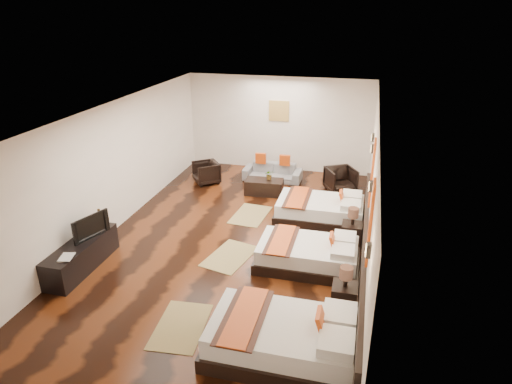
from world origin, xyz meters
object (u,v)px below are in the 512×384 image
(nightstand_a, at_px, (344,295))
(book, at_px, (60,257))
(coffee_table, at_px, (264,187))
(nightstand_b, at_px, (352,231))
(figurine, at_px, (100,217))
(sofa, at_px, (273,172))
(armchair_left, at_px, (206,173))
(bed_far, at_px, (321,210))
(bed_near, at_px, (285,338))
(bed_mid, at_px, (309,254))
(armchair_right, at_px, (341,180))
(tv, at_px, (88,226))
(tv_console, at_px, (82,255))
(table_plant, at_px, (269,175))

(nightstand_a, height_order, book, nightstand_a)
(nightstand_a, relative_size, coffee_table, 0.81)
(nightstand_b, relative_size, figurine, 2.27)
(sofa, relative_size, armchair_left, 2.45)
(bed_far, xyz_separation_m, nightstand_b, (0.75, -0.98, 0.02))
(nightstand_a, distance_m, figurine, 5.03)
(bed_near, distance_m, bed_mid, 2.46)
(bed_mid, height_order, book, bed_mid)
(nightstand_a, distance_m, armchair_right, 5.15)
(sofa, bearing_deg, bed_near, -75.09)
(bed_near, bearing_deg, tv, 159.03)
(sofa, bearing_deg, bed_mid, -67.88)
(nightstand_b, xyz_separation_m, tv, (-4.89, -1.95, 0.49))
(sofa, bearing_deg, tv_console, -113.83)
(armchair_right, bearing_deg, book, -157.71)
(bed_near, distance_m, armchair_left, 7.01)
(bed_near, bearing_deg, figurine, 153.99)
(tv_console, relative_size, figurine, 4.94)
(nightstand_a, distance_m, book, 4.98)
(figurine, xyz_separation_m, table_plant, (2.67, 3.75, -0.20))
(sofa, height_order, armchair_right, armchair_right)
(bed_far, relative_size, armchair_right, 2.77)
(armchair_right, bearing_deg, sofa, 139.78)
(sofa, distance_m, armchair_right, 1.99)
(figurine, xyz_separation_m, sofa, (2.55, 4.72, -0.49))
(figurine, distance_m, armchair_left, 4.16)
(bed_mid, bearing_deg, tv_console, -164.81)
(bed_mid, bearing_deg, book, -157.79)
(bed_far, height_order, tv_console, bed_far)
(bed_far, relative_size, figurine, 5.59)
(tv_console, xyz_separation_m, armchair_right, (4.50, 5.07, 0.06))
(nightstand_b, xyz_separation_m, armchair_right, (-0.44, 2.85, 0.04))
(bed_mid, distance_m, armchair_right, 3.94)
(bed_far, height_order, armchair_right, bed_far)
(bed_mid, xyz_separation_m, armchair_right, (0.31, 3.93, 0.08))
(bed_far, distance_m, tv, 5.10)
(bed_far, relative_size, book, 6.68)
(nightstand_a, height_order, nightstand_b, nightstand_b)
(bed_near, relative_size, tv_console, 1.22)
(tv, distance_m, figurine, 0.46)
(coffee_table, height_order, table_plant, table_plant)
(bed_near, distance_m, tv_console, 4.40)
(bed_mid, height_order, table_plant, bed_mid)
(bed_far, xyz_separation_m, table_plant, (-1.53, 1.28, 0.26))
(bed_mid, xyz_separation_m, nightstand_b, (0.75, 1.08, 0.04))
(tv_console, relative_size, sofa, 1.09)
(bed_near, bearing_deg, book, 169.94)
(bed_far, bearing_deg, table_plant, 140.12)
(figurine, bearing_deg, bed_mid, 5.56)
(bed_far, bearing_deg, tv_console, -142.68)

